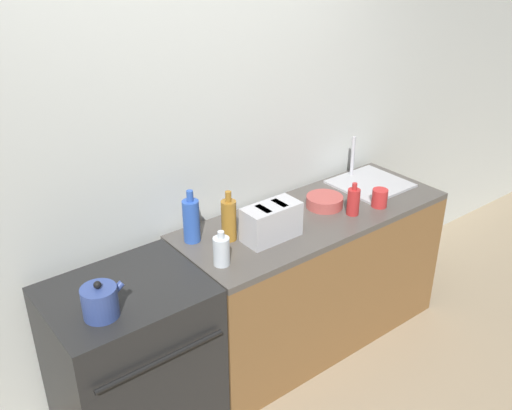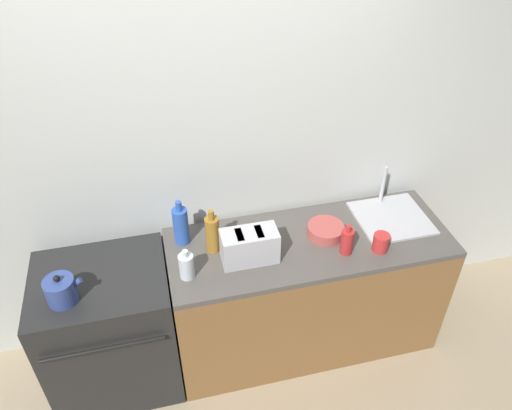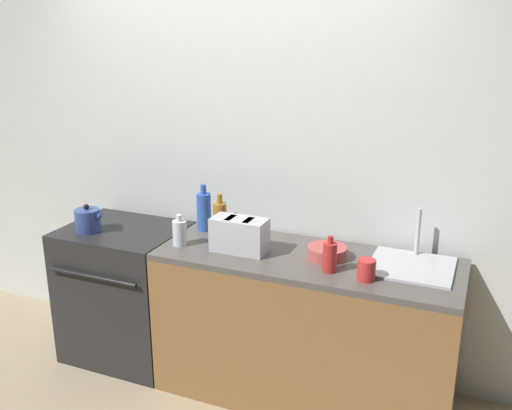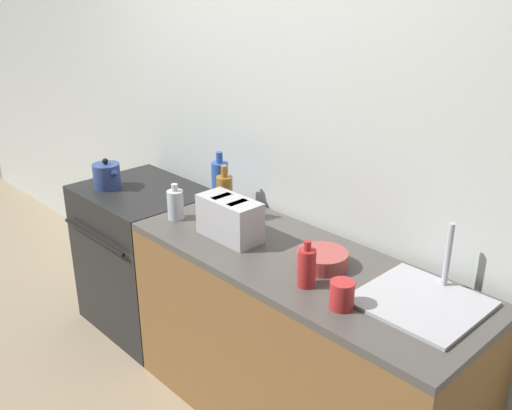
# 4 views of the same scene
# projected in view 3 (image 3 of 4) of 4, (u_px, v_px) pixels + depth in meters

# --- Properties ---
(ground_plane) EXTENTS (12.00, 12.00, 0.00)m
(ground_plane) POSITION_uv_depth(u_px,v_px,m) (190.00, 399.00, 3.38)
(ground_plane) COLOR tan
(wall_back) EXTENTS (8.00, 0.05, 2.60)m
(wall_back) POSITION_uv_depth(u_px,v_px,m) (236.00, 161.00, 3.60)
(wall_back) COLOR silver
(wall_back) RESTS_ON ground_plane
(stove) EXTENTS (0.74, 0.64, 0.89)m
(stove) POSITION_uv_depth(u_px,v_px,m) (127.00, 290.00, 3.74)
(stove) COLOR black
(stove) RESTS_ON ground_plane
(counter_block) EXTENTS (1.69, 0.64, 0.89)m
(counter_block) POSITION_uv_depth(u_px,v_px,m) (305.00, 327.00, 3.30)
(counter_block) COLOR brown
(counter_block) RESTS_ON ground_plane
(kettle) EXTENTS (0.20, 0.16, 0.18)m
(kettle) POSITION_uv_depth(u_px,v_px,m) (88.00, 220.00, 3.54)
(kettle) COLOR #33478C
(kettle) RESTS_ON stove
(toaster) EXTENTS (0.32, 0.16, 0.19)m
(toaster) POSITION_uv_depth(u_px,v_px,m) (239.00, 235.00, 3.22)
(toaster) COLOR #BCBCC1
(toaster) RESTS_ON counter_block
(sink_tray) EXTENTS (0.44, 0.42, 0.28)m
(sink_tray) POSITION_uv_depth(u_px,v_px,m) (412.00, 265.00, 3.03)
(sink_tray) COLOR #B7B7BC
(sink_tray) RESTS_ON counter_block
(bottle_clear) EXTENTS (0.08, 0.08, 0.19)m
(bottle_clear) POSITION_uv_depth(u_px,v_px,m) (180.00, 232.00, 3.32)
(bottle_clear) COLOR silver
(bottle_clear) RESTS_ON counter_block
(bottle_blue) EXTENTS (0.09, 0.09, 0.29)m
(bottle_blue) POSITION_uv_depth(u_px,v_px,m) (204.00, 211.00, 3.55)
(bottle_blue) COLOR #2D56B7
(bottle_blue) RESTS_ON counter_block
(bottle_amber) EXTENTS (0.08, 0.08, 0.28)m
(bottle_amber) POSITION_uv_depth(u_px,v_px,m) (220.00, 220.00, 3.40)
(bottle_amber) COLOR #9E6B23
(bottle_amber) RESTS_ON counter_block
(bottle_red) EXTENTS (0.07, 0.07, 0.20)m
(bottle_red) POSITION_uv_depth(u_px,v_px,m) (330.00, 257.00, 2.96)
(bottle_red) COLOR #B72828
(bottle_red) RESTS_ON counter_block
(cup_red) EXTENTS (0.09, 0.09, 0.11)m
(cup_red) POSITION_uv_depth(u_px,v_px,m) (366.00, 270.00, 2.87)
(cup_red) COLOR red
(cup_red) RESTS_ON counter_block
(bowl) EXTENTS (0.22, 0.22, 0.07)m
(bowl) POSITION_uv_depth(u_px,v_px,m) (327.00, 252.00, 3.15)
(bowl) COLOR #B24C47
(bowl) RESTS_ON counter_block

